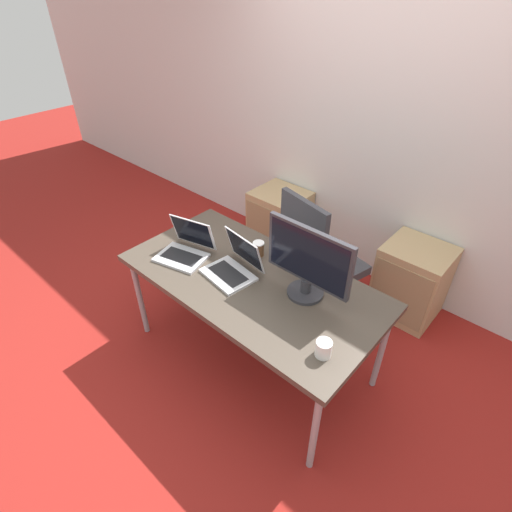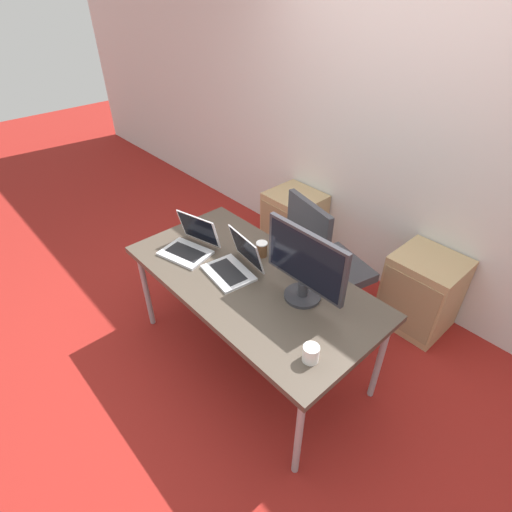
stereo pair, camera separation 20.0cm
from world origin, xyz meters
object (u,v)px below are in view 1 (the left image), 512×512
(cabinet_left, at_px, (279,222))
(laptop_right, at_px, (234,266))
(laptop_left, at_px, (185,249))
(monitor, at_px, (308,262))
(coffee_cup_white, at_px, (324,349))
(office_chair, at_px, (318,273))
(coffee_cup_brown, at_px, (258,249))
(cabinet_right, at_px, (411,281))

(cabinet_left, relative_size, laptop_right, 1.78)
(laptop_left, bearing_deg, monitor, 14.94)
(laptop_right, bearing_deg, monitor, 17.05)
(laptop_right, bearing_deg, coffee_cup_white, -12.39)
(office_chair, xyz_separation_m, cabinet_left, (-0.80, 0.53, -0.11))
(office_chair, distance_m, laptop_right, 0.80)
(laptop_left, relative_size, coffee_cup_brown, 3.57)
(coffee_cup_white, bearing_deg, office_chair, 124.44)
(office_chair, bearing_deg, coffee_cup_white, -55.56)
(office_chair, bearing_deg, laptop_left, -126.77)
(office_chair, xyz_separation_m, laptop_left, (-0.57, -0.77, 0.36))
(cabinet_left, height_order, coffee_cup_white, coffee_cup_white)
(office_chair, relative_size, monitor, 2.00)
(monitor, relative_size, coffee_cup_brown, 5.36)
(office_chair, distance_m, cabinet_right, 0.75)
(laptop_right, xyz_separation_m, coffee_cup_white, (0.79, -0.17, -0.00))
(laptop_left, xyz_separation_m, coffee_cup_white, (1.16, -0.09, -0.00))
(cabinet_left, relative_size, laptop_left, 1.68)
(office_chair, xyz_separation_m, coffee_cup_white, (0.59, -0.86, 0.35))
(cabinet_left, height_order, cabinet_right, same)
(monitor, bearing_deg, cabinet_left, 134.47)
(office_chair, distance_m, cabinet_left, 0.96)
(cabinet_left, height_order, monitor, monitor)
(office_chair, height_order, cabinet_left, office_chair)
(laptop_right, bearing_deg, laptop_left, -167.70)
(cabinet_right, bearing_deg, coffee_cup_brown, -127.31)
(laptop_left, bearing_deg, cabinet_left, 99.99)
(laptop_left, xyz_separation_m, monitor, (0.83, 0.22, 0.18))
(coffee_cup_brown, bearing_deg, coffee_cup_white, -27.53)
(cabinet_right, height_order, coffee_cup_white, coffee_cup_white)
(laptop_left, height_order, coffee_cup_brown, laptop_left)
(office_chair, distance_m, coffee_cup_white, 1.10)
(monitor, bearing_deg, laptop_right, -162.95)
(laptop_right, distance_m, coffee_cup_brown, 0.24)
(coffee_cup_white, bearing_deg, coffee_cup_brown, 152.47)
(monitor, bearing_deg, office_chair, 114.69)
(cabinet_left, xyz_separation_m, monitor, (1.05, -1.07, 0.66))
(office_chair, distance_m, coffee_cup_brown, 0.61)
(office_chair, xyz_separation_m, monitor, (0.25, -0.55, 0.54))
(office_chair, relative_size, laptop_left, 3.00)
(cabinet_right, xyz_separation_m, coffee_cup_white, (0.06, -1.39, 0.47))
(monitor, distance_m, coffee_cup_white, 0.50)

